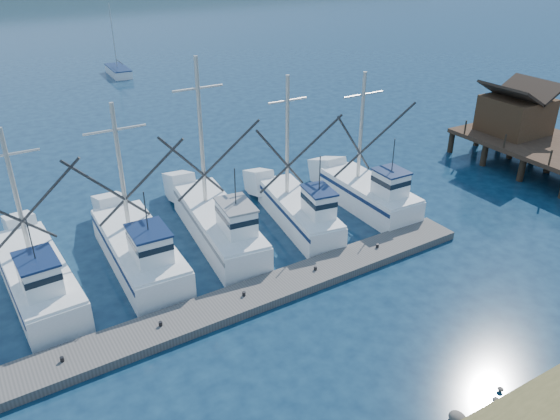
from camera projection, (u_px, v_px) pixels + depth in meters
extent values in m
plane|color=#0B1F34|center=(396.00, 347.00, 22.41)|extent=(500.00, 500.00, 0.00)
cube|color=#58544F|center=(183.00, 322.00, 23.52)|extent=(31.44, 3.08, 0.42)
cube|color=#4C331E|center=(515.00, 115.00, 39.83)|extent=(4.00, 4.00, 2.60)
cube|color=white|center=(38.00, 280.00, 25.36)|extent=(3.07, 8.69, 1.53)
cube|color=white|center=(39.00, 276.00, 23.00)|extent=(1.60, 2.17, 1.50)
cylinder|color=#B7B2A8|center=(15.00, 193.00, 24.72)|extent=(0.22, 0.22, 6.22)
cube|color=white|center=(139.00, 253.00, 27.53)|extent=(2.90, 8.58, 1.53)
cube|color=white|center=(150.00, 246.00, 25.17)|extent=(1.63, 2.11, 1.50)
cylinder|color=#B7B2A8|center=(121.00, 168.00, 26.80)|extent=(0.22, 0.22, 6.61)
cube|color=white|center=(218.00, 227.00, 29.85)|extent=(3.42, 9.49, 1.63)
cube|color=white|center=(236.00, 219.00, 27.32)|extent=(1.67, 2.40, 1.50)
cylinder|color=#B7B2A8|center=(201.00, 134.00, 28.86)|extent=(0.22, 0.22, 8.11)
cube|color=white|center=(299.00, 214.00, 31.41)|extent=(3.28, 7.94, 1.46)
cube|color=white|center=(319.00, 204.00, 29.22)|extent=(1.53, 2.04, 1.50)
cylinder|color=#B7B2A8|center=(287.00, 137.00, 30.50)|extent=(0.22, 0.22, 6.99)
cube|color=white|center=(369.00, 197.00, 33.28)|extent=(2.62, 6.98, 1.57)
cube|color=white|center=(390.00, 184.00, 31.22)|extent=(1.50, 1.71, 1.50)
cylinder|color=#B7B2A8|center=(361.00, 128.00, 32.34)|extent=(0.22, 0.22, 6.59)
cube|color=white|center=(118.00, 72.00, 64.75)|extent=(2.10, 5.49, 0.90)
cylinder|color=#B7B2A8|center=(113.00, 36.00, 63.14)|extent=(0.12, 0.12, 7.20)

